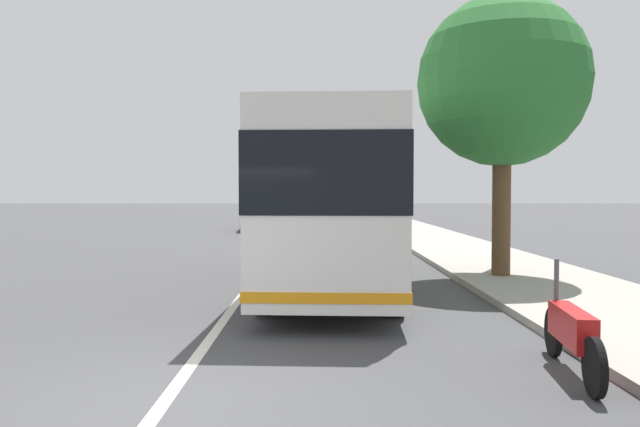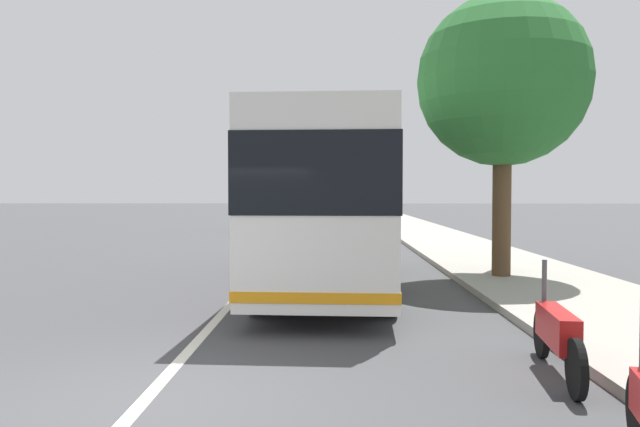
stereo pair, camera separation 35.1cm
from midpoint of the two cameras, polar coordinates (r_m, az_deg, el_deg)
ground_plane at (r=6.64m, az=-15.84°, el=-16.56°), size 220.00×220.00×0.00m
sidewalk_curb at (r=16.92m, az=16.64°, el=-5.01°), size 110.00×3.60×0.14m
lane_divider_line at (r=16.29m, az=-6.33°, el=-5.44°), size 110.00×0.16×0.01m
coach_bus at (r=13.77m, az=0.62°, el=1.51°), size 10.30×3.01×3.52m
motorcycle_mid_row at (r=7.73m, az=20.96°, el=-10.27°), size 2.23×0.38×1.26m
car_behind_bus at (r=34.12m, az=-5.93°, el=-0.41°), size 4.43×2.13×1.44m
car_ahead_same_lane at (r=49.96m, az=0.34°, el=0.37°), size 4.82×2.16×1.47m
roadside_tree_mid_block at (r=15.38m, az=15.85°, el=11.53°), size 4.00×4.00×6.70m
utility_pole at (r=16.92m, az=15.89°, el=5.30°), size 0.23×0.23×6.21m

